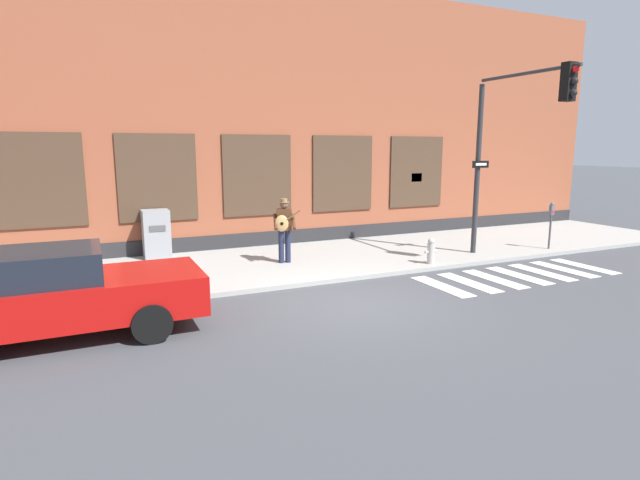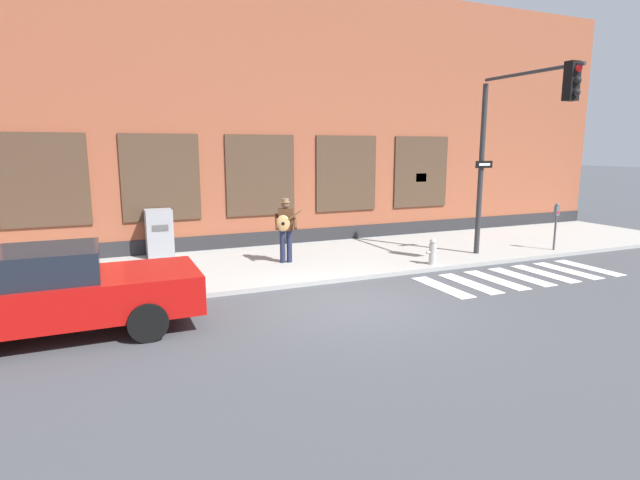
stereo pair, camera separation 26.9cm
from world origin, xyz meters
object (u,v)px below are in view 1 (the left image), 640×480
Objects in this scene: busker at (284,227)px; traffic_light at (512,132)px; red_car at (57,294)px; fire_hydrant at (431,251)px; parking_meter at (551,218)px; utility_box at (156,234)px.

traffic_light reaches higher than busker.
red_car is 8.94m from fire_hydrant.
parking_meter reaches higher than fire_hydrant.
red_car is 13.46m from parking_meter.
red_car is at bearing -173.01° from parking_meter.
busker reaches higher than fire_hydrant.
fire_hydrant is at bearing 9.75° from red_car.
utility_box is at bearing 149.47° from fire_hydrant.
red_car is 5.83m from utility_box.
busker is 8.25m from parking_meter.
traffic_light reaches higher than fire_hydrant.
traffic_light is at bearing -165.41° from parking_meter.
traffic_light is 3.60m from parking_meter.
parking_meter is (2.47, 0.64, -2.54)m from traffic_light.
traffic_light is 10.10m from utility_box.
busker reaches higher than utility_box.
fire_hydrant is at bearing -26.25° from busker.
busker is 1.28× the size of utility_box.
traffic_light is 3.81m from fire_hydrant.
parking_meter is at bearing 14.59° from traffic_light.
red_car is at bearing -148.30° from busker.
red_car is at bearing -170.25° from fire_hydrant.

